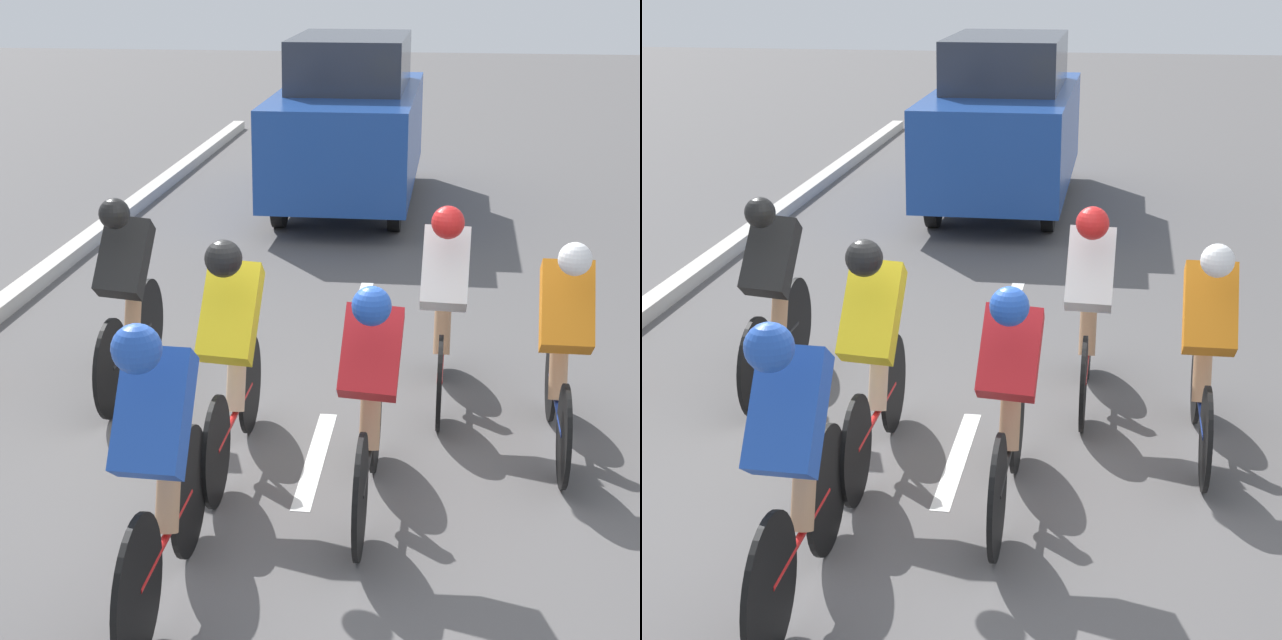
% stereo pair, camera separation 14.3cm
% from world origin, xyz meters
% --- Properties ---
extents(ground_plane, '(60.00, 60.00, 0.00)m').
position_xyz_m(ground_plane, '(0.00, 0.00, 0.00)').
color(ground_plane, '#565454').
extents(lane_stripe_mid, '(0.12, 1.40, 0.01)m').
position_xyz_m(lane_stripe_mid, '(0.00, -0.41, 0.00)').
color(lane_stripe_mid, white).
rests_on(lane_stripe_mid, ground).
extents(lane_stripe_far, '(0.12, 1.40, 0.01)m').
position_xyz_m(lane_stripe_far, '(0.00, -3.61, 0.00)').
color(lane_stripe_far, white).
rests_on(lane_stripe_far, ground).
extents(cyclist_blue, '(0.33, 1.68, 1.59)m').
position_xyz_m(cyclist_blue, '(0.52, 1.34, 0.83)').
color(cyclist_blue, black).
rests_on(cyclist_blue, ground).
extents(cyclist_white, '(0.33, 1.62, 1.52)m').
position_xyz_m(cyclist_white, '(-0.78, -1.40, 0.80)').
color(cyclist_white, black).
rests_on(cyclist_white, ground).
extents(cyclist_black, '(0.36, 1.66, 1.53)m').
position_xyz_m(cyclist_black, '(1.49, -1.31, 0.79)').
color(cyclist_black, black).
rests_on(cyclist_black, ground).
extents(cyclist_yellow, '(0.35, 1.71, 1.56)m').
position_xyz_m(cyclist_yellow, '(0.49, -0.20, 0.82)').
color(cyclist_yellow, black).
rests_on(cyclist_yellow, ground).
extents(cyclist_orange, '(0.32, 1.65, 1.49)m').
position_xyz_m(cyclist_orange, '(-1.54, -0.68, 0.77)').
color(cyclist_orange, black).
rests_on(cyclist_orange, ground).
extents(cyclist_red, '(0.35, 1.73, 1.46)m').
position_xyz_m(cyclist_red, '(-0.40, 0.25, 0.76)').
color(cyclist_red, black).
rests_on(cyclist_red, ground).
extents(support_car, '(1.70, 4.18, 2.11)m').
position_xyz_m(support_car, '(0.55, -7.78, 1.06)').
color(support_car, black).
rests_on(support_car, ground).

